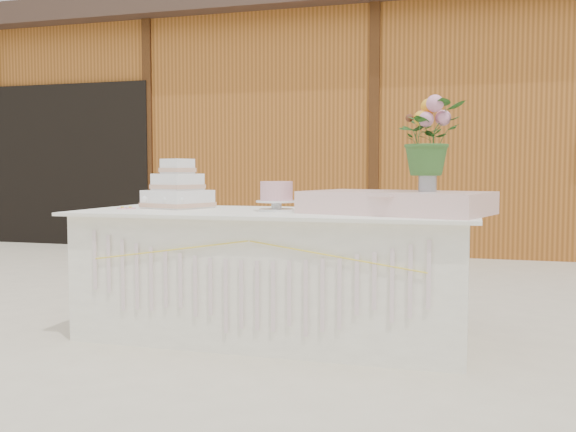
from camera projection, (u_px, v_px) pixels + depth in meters
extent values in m
plane|color=beige|center=(274.00, 336.00, 3.93)|extent=(80.00, 80.00, 0.00)
cube|color=#A45D22|center=(394.00, 138.00, 9.57)|extent=(12.00, 4.00, 3.00)
cube|color=#3B2A21|center=(396.00, 26.00, 9.45)|extent=(12.60, 4.60, 0.30)
cube|color=black|center=(70.00, 165.00, 8.83)|extent=(2.40, 0.08, 2.20)
cube|color=white|center=(274.00, 276.00, 3.90)|extent=(2.28, 0.88, 0.75)
cube|color=white|center=(274.00, 213.00, 3.87)|extent=(2.40, 1.00, 0.02)
cube|color=white|center=(178.00, 199.00, 4.17)|extent=(0.44, 0.44, 0.12)
cube|color=#D7A487|center=(178.00, 205.00, 4.18)|extent=(0.46, 0.46, 0.03)
cube|color=white|center=(178.00, 182.00, 4.16)|extent=(0.32, 0.32, 0.11)
cube|color=#D7A487|center=(178.00, 187.00, 4.17)|extent=(0.33, 0.33, 0.03)
cube|color=white|center=(177.00, 166.00, 4.16)|extent=(0.21, 0.21, 0.10)
cube|color=#D7A487|center=(178.00, 170.00, 4.16)|extent=(0.22, 0.22, 0.03)
cylinder|color=white|center=(277.00, 210.00, 3.87)|extent=(0.21, 0.21, 0.01)
cylinder|color=white|center=(277.00, 206.00, 3.87)|extent=(0.06, 0.06, 0.04)
cylinder|color=white|center=(277.00, 201.00, 3.87)|extent=(0.25, 0.25, 0.01)
cylinder|color=#E9A8B1|center=(276.00, 191.00, 3.87)|extent=(0.20, 0.20, 0.12)
cube|color=beige|center=(396.00, 203.00, 3.64)|extent=(1.12, 0.83, 0.13)
cylinder|color=#A9AAAE|center=(428.00, 179.00, 3.58)|extent=(0.10, 0.10, 0.14)
imported|color=#315F26|center=(428.00, 129.00, 3.56)|extent=(0.49, 0.49, 0.41)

